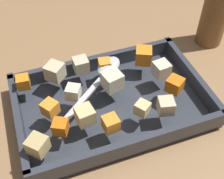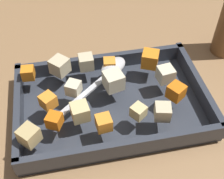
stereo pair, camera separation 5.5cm
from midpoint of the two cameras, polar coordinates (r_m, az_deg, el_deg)
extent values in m
plane|color=#936D47|center=(0.60, -1.40, -3.34)|extent=(4.00, 4.00, 0.00)
cube|color=#333842|center=(0.59, -2.68, -3.57)|extent=(0.36, 0.23, 0.01)
cube|color=#333842|center=(0.51, 1.13, -10.90)|extent=(0.36, 0.01, 0.03)
cube|color=#333842|center=(0.65, -5.77, 4.99)|extent=(0.36, 0.01, 0.03)
cube|color=#333842|center=(0.57, -20.06, -6.42)|extent=(0.01, 0.23, 0.03)
cube|color=#333842|center=(0.63, 12.77, 2.15)|extent=(0.01, 0.23, 0.03)
cube|color=orange|center=(0.60, -4.08, 4.59)|extent=(0.03, 0.03, 0.02)
cube|color=orange|center=(0.53, -14.75, -3.63)|extent=(0.03, 0.03, 0.02)
cube|color=orange|center=(0.50, -3.45, -6.69)|extent=(0.03, 0.03, 0.03)
cube|color=orange|center=(0.59, -19.28, 1.24)|extent=(0.03, 0.03, 0.02)
cube|color=orange|center=(0.56, 9.23, 0.76)|extent=(0.04, 0.04, 0.03)
cube|color=orange|center=(0.61, 3.53, 6.39)|extent=(0.04, 0.04, 0.03)
cube|color=orange|center=(0.51, -13.01, -7.20)|extent=(0.03, 0.03, 0.02)
cube|color=#E0CC89|center=(0.52, 2.84, -3.78)|extent=(0.03, 0.03, 0.02)
cube|color=#E0CC89|center=(0.51, -8.32, -5.08)|extent=(0.03, 0.03, 0.03)
cube|color=beige|center=(0.59, -13.56, 3.25)|extent=(0.04, 0.04, 0.03)
cube|color=beige|center=(0.52, 7.37, -3.29)|extent=(0.03, 0.03, 0.03)
cube|color=beige|center=(0.60, -8.64, 4.57)|extent=(0.03, 0.03, 0.03)
cube|color=beige|center=(0.56, -2.79, 1.60)|extent=(0.04, 0.04, 0.03)
cube|color=beige|center=(0.55, -10.30, -0.65)|extent=(0.03, 0.03, 0.02)
cube|color=beige|center=(0.59, 6.83, 3.78)|extent=(0.03, 0.03, 0.03)
cube|color=tan|center=(0.49, -17.32, -10.38)|extent=(0.04, 0.04, 0.03)
ellipsoid|color=silver|center=(0.60, -3.10, 4.37)|extent=(0.07, 0.07, 0.02)
cube|color=silver|center=(0.55, -8.85, -2.54)|extent=(0.12, 0.10, 0.01)
cylinder|color=brown|center=(0.73, 17.72, 15.59)|extent=(0.06, 0.06, 0.22)
camera|label=1|loc=(0.03, -92.87, -3.07)|focal=47.58mm
camera|label=2|loc=(0.03, 87.13, 3.07)|focal=47.58mm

